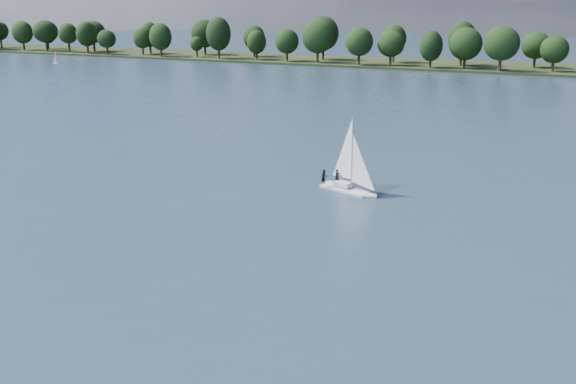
% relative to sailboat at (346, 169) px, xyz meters
% --- Properties ---
extents(ground, '(700.00, 700.00, 0.00)m').
position_rel_sailboat_xyz_m(ground, '(10.61, 48.10, -2.56)').
color(ground, '#233342').
rests_on(ground, ground).
extents(far_shore, '(660.00, 40.00, 1.50)m').
position_rel_sailboat_xyz_m(far_shore, '(10.61, 160.10, -2.56)').
color(far_shore, black).
rests_on(far_shore, ground).
extents(sailboat, '(7.21, 4.08, 9.16)m').
position_rel_sailboat_xyz_m(sailboat, '(0.00, 0.00, 0.00)').
color(sailboat, silver).
rests_on(sailboat, ground).
extents(dinghy_pink, '(2.95, 1.29, 4.63)m').
position_rel_sailboat_xyz_m(dinghy_pink, '(-155.20, 110.18, -1.46)').
color(dinghy_pink, silver).
rests_on(dinghy_pink, ground).
extents(pontoon, '(4.01, 2.01, 0.50)m').
position_rel_sailboat_xyz_m(pontoon, '(-182.88, 141.29, -2.56)').
color(pontoon, '#5B5D60').
rests_on(pontoon, ground).
extents(treeline, '(562.08, 74.07, 17.84)m').
position_rel_sailboat_xyz_m(treeline, '(11.16, 156.06, 5.52)').
color(treeline, black).
rests_on(treeline, ground).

